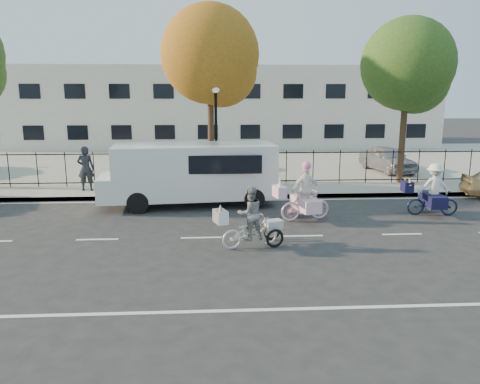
{
  "coord_description": "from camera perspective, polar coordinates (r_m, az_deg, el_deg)",
  "views": [
    {
      "loc": [
        0.39,
        -13.11,
        4.19
      ],
      "look_at": [
        1.2,
        1.2,
        1.1
      ],
      "focal_mm": 35.0,
      "sensor_mm": 36.0,
      "label": 1
    }
  ],
  "objects": [
    {
      "name": "building",
      "position": [
        38.13,
        -3.9,
        10.35
      ],
      "size": [
        34.0,
        10.0,
        6.0
      ],
      "primitive_type": "cube",
      "color": "silver",
      "rests_on": "ground"
    },
    {
      "name": "unicorn_bike",
      "position": [
        15.52,
        7.88,
        -0.83
      ],
      "size": [
        2.0,
        1.43,
        1.97
      ],
      "rotation": [
        0.0,
        0.0,
        1.81
      ],
      "color": "#FDC1D8",
      "rests_on": "ground"
    },
    {
      "name": "curb",
      "position": [
        18.62,
        -4.37,
        -0.64
      ],
      "size": [
        60.0,
        0.1,
        0.15
      ],
      "primitive_type": "cube",
      "color": "#A8A399",
      "rests_on": "ground"
    },
    {
      "name": "white_van",
      "position": [
        17.5,
        -5.91,
        2.47
      ],
      "size": [
        6.6,
        2.71,
        2.29
      ],
      "rotation": [
        0.0,
        0.0,
        0.09
      ],
      "color": "white",
      "rests_on": "ground"
    },
    {
      "name": "tree_east",
      "position": [
        22.21,
        20.02,
        13.91
      ],
      "size": [
        4.0,
        4.0,
        7.34
      ],
      "color": "#442D1D",
      "rests_on": "ground"
    },
    {
      "name": "lot_car_d",
      "position": [
        25.28,
        17.52,
        3.9
      ],
      "size": [
        2.2,
        4.05,
        1.31
      ],
      "primitive_type": "imported",
      "rotation": [
        0.0,
        0.0,
        0.18
      ],
      "color": "#97989E",
      "rests_on": "parking_lot"
    },
    {
      "name": "parking_lot",
      "position": [
        28.41,
        -4.01,
        3.81
      ],
      "size": [
        60.0,
        15.6,
        0.15
      ],
      "primitive_type": "cube",
      "color": "#A8A399",
      "rests_on": "ground"
    },
    {
      "name": "pedestrian",
      "position": [
        20.35,
        -18.29,
        2.75
      ],
      "size": [
        0.69,
        0.47,
        1.85
      ],
      "primitive_type": "imported",
      "rotation": [
        0.0,
        0.0,
        3.19
      ],
      "color": "black",
      "rests_on": "sidewalk"
    },
    {
      "name": "zebra_trike",
      "position": [
        12.78,
        1.26,
        -3.9
      ],
      "size": [
        1.97,
        1.22,
        1.69
      ],
      "rotation": [
        0.0,
        0.0,
        1.89
      ],
      "color": "silver",
      "rests_on": "ground"
    },
    {
      "name": "ground",
      "position": [
        13.77,
        -4.73,
        -5.59
      ],
      "size": [
        120.0,
        120.0,
        0.0
      ],
      "primitive_type": "plane",
      "color": "#333334"
    },
    {
      "name": "lamppost",
      "position": [
        19.94,
        -2.96,
        9.05
      ],
      "size": [
        0.36,
        0.36,
        4.33
      ],
      "color": "black",
      "rests_on": "sidewalk"
    },
    {
      "name": "bull_bike",
      "position": [
        17.33,
        22.39,
        -0.31
      ],
      "size": [
        1.96,
        1.35,
        1.8
      ],
      "rotation": [
        0.0,
        0.0,
        1.48
      ],
      "color": "#101835",
      "rests_on": "ground"
    },
    {
      "name": "road_markings",
      "position": [
        13.77,
        -4.73,
        -5.57
      ],
      "size": [
        60.0,
        9.52,
        0.01
      ],
      "primitive_type": null,
      "color": "silver",
      "rests_on": "ground"
    },
    {
      "name": "street_sign",
      "position": [
        20.22,
        -9.6,
        4.11
      ],
      "size": [
        0.85,
        0.06,
        1.8
      ],
      "color": "black",
      "rests_on": "sidewalk"
    },
    {
      "name": "iron_fence",
      "position": [
        20.58,
        -4.3,
        2.93
      ],
      "size": [
        58.0,
        0.06,
        1.5
      ],
      "primitive_type": null,
      "color": "black",
      "rests_on": "sidewalk"
    },
    {
      "name": "sidewalk",
      "position": [
        19.65,
        -4.31,
        0.04
      ],
      "size": [
        60.0,
        2.2,
        0.15
      ],
      "primitive_type": "cube",
      "color": "#A8A399",
      "rests_on": "ground"
    },
    {
      "name": "lot_car_b",
      "position": [
        23.85,
        -9.94,
        3.66
      ],
      "size": [
        2.48,
        4.44,
        1.17
      ],
      "primitive_type": "imported",
      "rotation": [
        0.0,
        0.0,
        0.13
      ],
      "color": "silver",
      "rests_on": "parking_lot"
    },
    {
      "name": "lot_car_c",
      "position": [
        24.52,
        -3.31,
        4.08
      ],
      "size": [
        1.8,
        3.79,
        1.2
      ],
      "primitive_type": "imported",
      "rotation": [
        0.0,
        0.0,
        0.15
      ],
      "color": "#54575C",
      "rests_on": "parking_lot"
    },
    {
      "name": "tree_mid",
      "position": [
        21.41,
        -3.28,
        15.85
      ],
      "size": [
        4.34,
        4.34,
        7.96
      ],
      "color": "#442D1D",
      "rests_on": "ground"
    }
  ]
}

